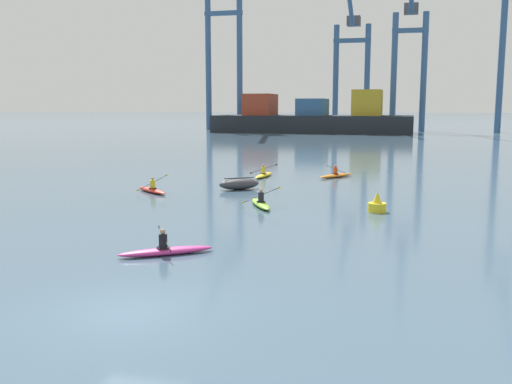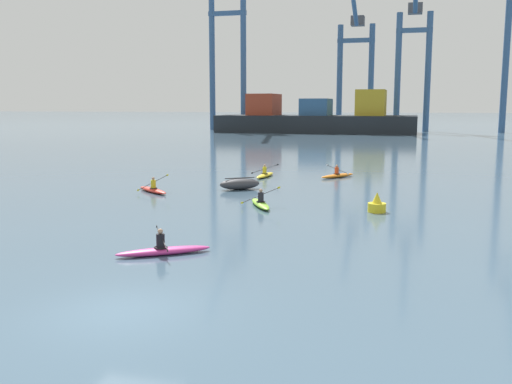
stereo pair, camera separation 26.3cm
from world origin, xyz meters
The scene contains 12 objects.
ground_plane centered at (0.00, 0.00, 0.00)m, with size 800.00×800.00×0.00m, color #425B70.
container_barge centered at (-11.02, 98.01, 2.63)m, with size 37.72×11.89×8.08m.
gantry_crane_west centered at (-31.27, 104.47, 18.85)m, with size 8.12×18.05×37.00m.
gantry_crane_west_mid centered at (-5.45, 113.40, 15.39)m, with size 7.89×18.12×29.49m.
gantry_crane_east_mid centered at (6.47, 107.33, 16.46)m, with size 7.00×17.89×34.86m.
capsized_dinghy centered at (-3.39, 21.54, 0.35)m, with size 2.76×2.38×0.76m.
channel_buoy centered at (5.45, 15.94, 0.36)m, with size 0.90×0.90×1.00m.
kayak_red centered at (-8.17, 19.00, 0.17)m, with size 3.00×2.63×1.08m.
kayak_orange centered at (1.79, 29.26, 0.17)m, with size 2.43×3.14×0.95m.
kayak_magenta centered at (-1.38, 5.52, 0.17)m, with size 3.14×2.43×0.95m.
kayak_yellow centered at (-3.43, 28.10, 0.17)m, with size 2.19×3.44×1.04m.
kayak_lime centered at (-0.55, 15.94, 0.17)m, with size 2.07×3.30×1.06m.
Camera 2 is at (7.06, -12.84, 5.29)m, focal length 40.35 mm.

